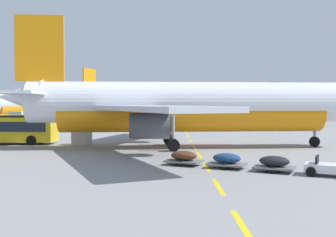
# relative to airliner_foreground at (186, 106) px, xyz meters

# --- Properties ---
(ground) EXTENTS (400.00, 400.00, 0.00)m
(ground) POSITION_rel_airliner_foreground_xyz_m (22.84, 20.97, -3.95)
(ground) COLOR gray
(apron_paint_markings) EXTENTS (8.00, 94.88, 0.01)m
(apron_paint_markings) POSITION_rel_airliner_foreground_xyz_m (0.84, 17.45, -3.95)
(apron_paint_markings) COLOR yellow
(apron_paint_markings) RESTS_ON ground
(airliner_foreground) EXTENTS (34.81, 34.55, 12.20)m
(airliner_foreground) POSITION_rel_airliner_foreground_xyz_m (0.00, 0.00, 0.00)
(airliner_foreground) COLOR silver
(airliner_foreground) RESTS_ON ground
(airliner_mid_left) EXTENTS (32.72, 34.52, 12.66)m
(airliner_mid_left) POSITION_rel_airliner_foreground_xyz_m (-27.12, 47.10, 0.15)
(airliner_mid_left) COLOR silver
(airliner_mid_left) RESTS_ON ground
(airliner_far_center) EXTENTS (23.16, 21.43, 9.30)m
(airliner_far_center) POSITION_rel_airliner_foreground_xyz_m (28.76, 78.65, -0.94)
(airliner_far_center) COLOR white
(airliner_far_center) RESTS_ON ground
(ground_power_truck) EXTENTS (5.37, 7.31, 3.14)m
(ground_power_truck) POSITION_rel_airliner_foreground_xyz_m (-20.72, 15.45, -2.30)
(ground_power_truck) COLOR black
(ground_power_truck) RESTS_ON ground
(baggage_train) EXTENTS (11.08, 6.39, 1.14)m
(baggage_train) POSITION_rel_airliner_foreground_xyz_m (3.47, -12.62, -3.42)
(baggage_train) COLOR silver
(baggage_train) RESTS_ON ground
(uld_cargo_container) EXTENTS (1.90, 1.87, 1.60)m
(uld_cargo_container) POSITION_rel_airliner_foreground_xyz_m (-10.41, 2.83, -3.15)
(uld_cargo_container) COLOR #B7BCC6
(uld_cargo_container) RESTS_ON ground
(terminal_satellite) EXTENTS (95.87, 21.23, 14.09)m
(terminal_satellite) POSITION_rel_airliner_foreground_xyz_m (32.21, 145.36, 2.31)
(terminal_satellite) COLOR gray
(terminal_satellite) RESTS_ON ground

